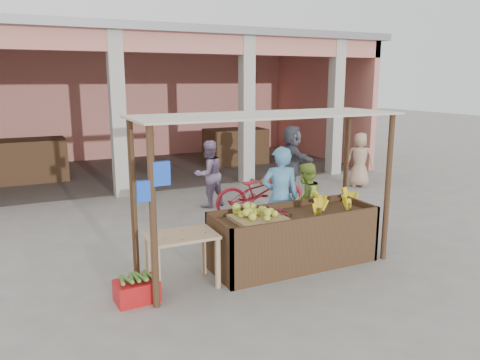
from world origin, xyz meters
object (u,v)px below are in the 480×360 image
side_table (182,244)px  vendor_green (306,200)px  vendor_blue (280,194)px  fruit_stall (293,240)px  motorcycle (260,191)px  red_crate (137,291)px

side_table → vendor_green: size_ratio=0.64×
vendor_blue → vendor_green: 0.64m
fruit_stall → motorcycle: (0.80, 2.60, 0.15)m
vendor_green → motorcycle: 1.72m
side_table → vendor_green: bearing=19.5°
vendor_blue → vendor_green: (0.60, 0.11, -0.20)m
vendor_green → fruit_stall: bearing=14.2°
red_crate → vendor_green: 3.57m
side_table → red_crate: 0.87m
vendor_green → motorcycle: vendor_green is taller
red_crate → fruit_stall: bearing=0.5°
red_crate → vendor_blue: (2.75, 0.97, 0.80)m
vendor_blue → motorcycle: 1.95m
fruit_stall → vendor_blue: size_ratio=1.37×
side_table → red_crate: bearing=-166.0°
vendor_blue → vendor_green: bearing=-149.5°
red_crate → vendor_blue: vendor_blue is taller
red_crate → motorcycle: size_ratio=0.26×
vendor_blue → side_table: bearing=41.5°
red_crate → motorcycle: bearing=36.2°
fruit_stall → red_crate: (-2.54, -0.18, -0.26)m
fruit_stall → side_table: 1.86m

